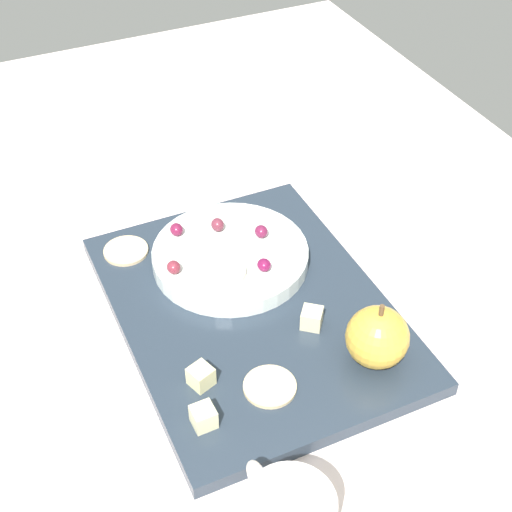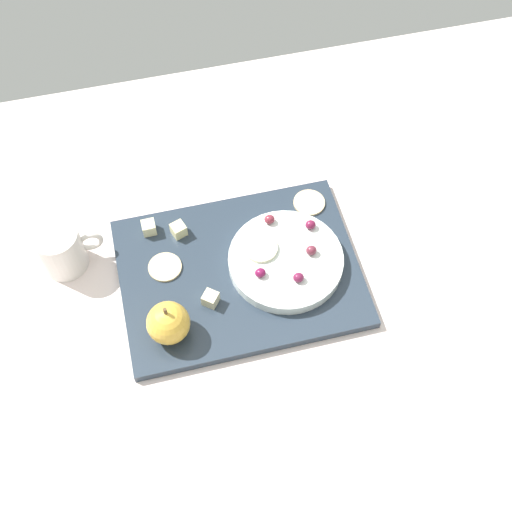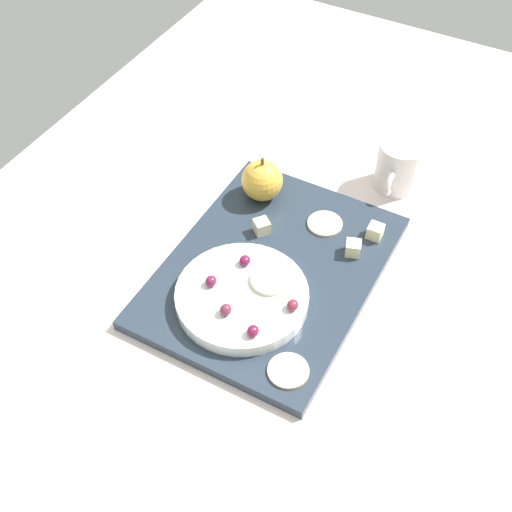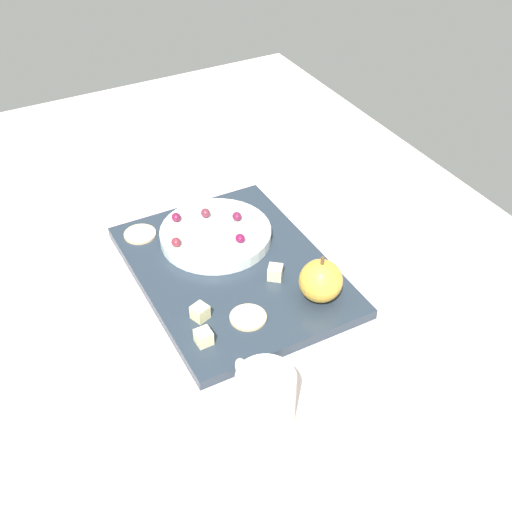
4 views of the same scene
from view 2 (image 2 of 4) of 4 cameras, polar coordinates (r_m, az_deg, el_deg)
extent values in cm
cube|color=silver|center=(106.80, -1.60, -2.78)|extent=(148.91, 98.23, 3.35)
cube|color=#26313E|center=(105.32, -1.45, -1.44)|extent=(37.52, 28.22, 1.65)
cylinder|color=white|center=(104.42, 2.58, -0.41)|extent=(18.19, 18.19, 1.95)
sphere|color=gold|center=(97.43, -7.57, -5.75)|extent=(6.44, 6.44, 6.44)
cylinder|color=brown|center=(94.04, -7.83, -4.72)|extent=(0.50, 0.50, 1.20)
cube|color=beige|center=(108.13, -6.69, 2.27)|extent=(2.74, 2.74, 2.15)
cube|color=beige|center=(101.08, -3.94, -3.69)|extent=(3.02, 3.02, 2.15)
cube|color=beige|center=(109.04, -9.22, 2.44)|extent=(2.20, 2.20, 2.15)
cylinder|color=beige|center=(105.60, -7.85, -0.96)|extent=(5.32, 5.32, 0.40)
cylinder|color=#D6B78B|center=(111.98, 4.61, 4.60)|extent=(5.32, 5.32, 0.40)
ellipsoid|color=maroon|center=(101.27, 0.38, -1.46)|extent=(1.70, 1.53, 1.37)
ellipsoid|color=maroon|center=(101.02, 3.68, -1.86)|extent=(1.70, 1.53, 1.45)
ellipsoid|color=maroon|center=(106.36, 4.72, 2.71)|extent=(1.70, 1.53, 1.46)
ellipsoid|color=maroon|center=(106.64, 1.17, 3.18)|extent=(1.70, 1.53, 1.44)
ellipsoid|color=maroon|center=(103.63, 4.79, 0.49)|extent=(1.70, 1.53, 1.57)
cylinder|color=beige|center=(104.05, 0.42, 0.67)|extent=(5.28, 5.28, 0.60)
cylinder|color=silver|center=(108.11, -16.53, 0.55)|extent=(7.28, 7.28, 8.27)
torus|color=silver|center=(107.66, -14.06, 1.22)|extent=(4.05, 1.09, 4.00)
camera|label=1|loc=(0.94, -45.01, 23.81)|focal=52.66mm
camera|label=3|loc=(1.06, 35.56, 42.22)|focal=47.53mm
camera|label=4|loc=(1.07, -53.98, 25.26)|focal=45.60mm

